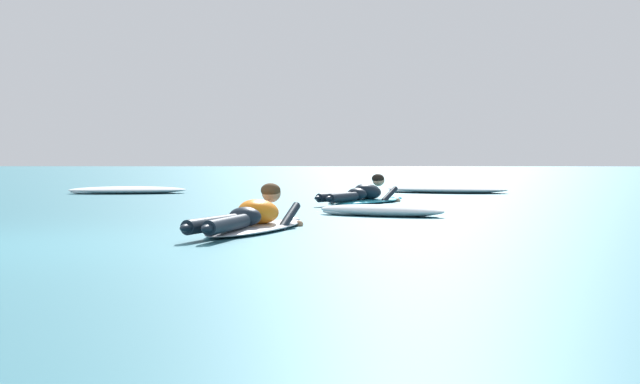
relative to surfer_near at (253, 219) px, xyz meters
The scene contains 6 objects.
ground_plane 8.64m from the surfer_near, 103.64° to the left, with size 120.00×120.00×0.00m, color #2D6B7A.
surfer_near is the anchor object (origin of this frame).
surfer_far 5.54m from the surfer_near, 76.68° to the left, with size 1.69×2.40×0.53m.
whitewater_mid_left 2.80m from the surfer_near, 59.02° to the left, with size 1.80×1.17×0.15m.
whitewater_mid_right 9.94m from the surfer_near, 111.92° to the left, with size 2.63×1.41×0.16m.
whitewater_back 10.28m from the surfer_near, 71.78° to the left, with size 2.88×1.90×0.16m.
Camera 1 is at (2.99, -7.00, 0.77)m, focal length 46.87 mm.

